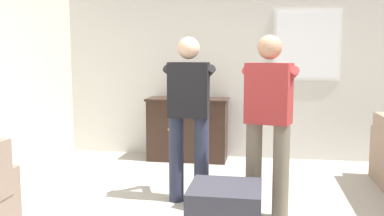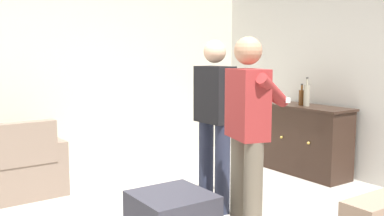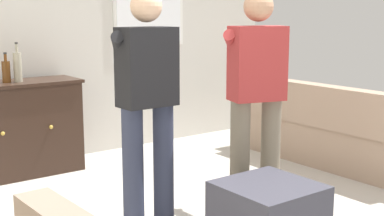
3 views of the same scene
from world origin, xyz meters
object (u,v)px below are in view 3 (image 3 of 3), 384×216
(bottle_wine_green, at_px, (6,71))
(ottoman, at_px, (268,214))
(sideboard_cabinet, at_px, (19,129))
(bottle_liquor_amber, at_px, (18,67))
(person_standing_left, at_px, (147,98))
(person_standing_right, at_px, (256,92))
(couch, at_px, (332,134))

(bottle_wine_green, relative_size, ottoman, 0.47)
(sideboard_cabinet, xyz_separation_m, bottle_wine_green, (-0.09, -0.02, 0.55))
(bottle_liquor_amber, xyz_separation_m, ottoman, (0.76, -2.48, -0.82))
(sideboard_cabinet, xyz_separation_m, ottoman, (0.77, -2.52, -0.24))
(person_standing_left, bearing_deg, person_standing_right, -19.46)
(person_standing_left, distance_m, person_standing_right, 0.84)
(couch, height_order, ottoman, couch)
(person_standing_left, bearing_deg, bottle_wine_green, 103.68)
(sideboard_cabinet, distance_m, person_standing_right, 2.36)
(ottoman, distance_m, person_standing_right, 0.95)
(ottoman, bearing_deg, sideboard_cabinet, 107.00)
(bottle_liquor_amber, relative_size, person_standing_left, 0.22)
(couch, bearing_deg, sideboard_cabinet, 149.10)
(bottle_liquor_amber, xyz_separation_m, person_standing_right, (1.11, -1.98, -0.10))
(bottle_liquor_amber, relative_size, person_standing_right, 0.22)
(bottle_wine_green, bearing_deg, bottle_liquor_amber, -11.69)
(sideboard_cabinet, xyz_separation_m, person_standing_left, (0.33, -1.74, 0.49))
(sideboard_cabinet, xyz_separation_m, person_standing_right, (1.12, -2.02, 0.49))
(bottle_wine_green, bearing_deg, ottoman, -70.96)
(bottle_liquor_amber, bearing_deg, bottle_wine_green, 168.31)
(couch, relative_size, bottle_wine_green, 8.38)
(bottle_wine_green, bearing_deg, sideboard_cabinet, 13.13)
(couch, height_order, person_standing_right, person_standing_right)
(bottle_liquor_amber, distance_m, person_standing_left, 1.73)
(bottle_liquor_amber, height_order, person_standing_left, person_standing_left)
(bottle_wine_green, distance_m, person_standing_left, 1.77)
(sideboard_cabinet, height_order, bottle_wine_green, bottle_wine_green)
(sideboard_cabinet, distance_m, person_standing_left, 1.84)
(sideboard_cabinet, height_order, person_standing_left, person_standing_left)
(couch, distance_m, bottle_liquor_amber, 3.11)
(bottle_wine_green, height_order, ottoman, bottle_wine_green)
(person_standing_right, bearing_deg, sideboard_cabinet, 118.90)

